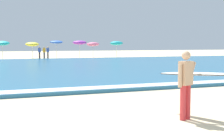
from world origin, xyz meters
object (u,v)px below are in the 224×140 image
Objects in this scene: beach_umbrella_7 at (93,44)px; beach_umbrella_3 at (2,43)px; beachgoer_near_row_mid at (39,52)px; surfer_with_board at (191,78)px; beach_umbrella_6 at (80,43)px; beach_umbrella_4 at (32,44)px; beachgoer_near_row_right at (48,52)px; beach_umbrella_5 at (56,42)px; beach_umbrella_8 at (116,43)px; beachgoer_near_row_left at (44,52)px.

beach_umbrella_3 is at bearing 179.89° from beach_umbrella_7.
beach_umbrella_3 is 4.74m from beachgoer_near_row_mid.
beach_umbrella_6 is (7.30, 36.38, 1.05)m from surfer_with_board.
beachgoer_near_row_right is (1.84, -1.06, -1.01)m from beach_umbrella_4.
surfer_with_board is 1.04× the size of beach_umbrella_5.
beach_umbrella_8 is at bearing 1.20° from beach_umbrella_6.
beach_umbrella_3 is 10.06m from beach_umbrella_6.
surfer_with_board is 1.58× the size of beachgoer_near_row_right.
beach_umbrella_6 is (6.30, -0.52, 0.22)m from beach_umbrella_4.
beach_umbrella_6 reaches higher than beach_umbrella_4.
beachgoer_near_row_left is at bearing -131.33° from beach_umbrella_5.
beach_umbrella_6 is 4.65m from beachgoer_near_row_right.
beach_umbrella_6 is at bearing -4.56° from beach_umbrella_5.
beach_umbrella_6 is (3.15, -0.25, -0.06)m from beach_umbrella_5.
beach_umbrella_3 is at bearing -179.93° from beach_umbrella_8.
beachgoer_near_row_right is (-4.45, -0.54, -1.24)m from beach_umbrella_6.
beach_umbrella_3 is 6.91m from beach_umbrella_5.
beach_umbrella_5 is 2.00m from beachgoer_near_row_right.
beachgoer_near_row_mid is at bearing -170.87° from beach_umbrella_7.
beach_umbrella_6 is at bearing 11.49° from beachgoer_near_row_mid.
beach_umbrella_3 is 0.98× the size of beach_umbrella_5.
beach_umbrella_6 reaches higher than beach_umbrella_7.
beach_umbrella_3 reaches higher than beachgoer_near_row_right.
surfer_with_board reaches higher than beachgoer_near_row_right.
beach_umbrella_5 reaches higher than beach_umbrella_4.
surfer_with_board is 37.12m from beach_umbrella_6.
surfer_with_board is at bearing -92.73° from beachgoer_near_row_mid.
surfer_with_board is at bearing -96.47° from beach_umbrella_5.
beach_umbrella_3 is 5.75m from beachgoer_near_row_right.
beach_umbrella_5 reaches higher than beachgoer_near_row_mid.
beach_umbrella_6 is 1.02× the size of beach_umbrella_8.
beach_umbrella_7 is at bearing -1.99° from beach_umbrella_5.
beach_umbrella_8 is (11.80, -0.40, 0.14)m from beach_umbrella_4.
beach_umbrella_4 is at bearing 178.04° from beach_umbrella_8.
beach_umbrella_3 is at bearing 179.45° from beach_umbrella_6.
surfer_with_board is 35.28m from beachgoer_near_row_mid.
beach_umbrella_8 is at bearing -1.96° from beach_umbrella_4.
surfer_with_board is 37.62m from beach_umbrella_7.
beach_umbrella_3 is at bearing 156.10° from beachgoer_near_row_left.
beach_umbrella_6 is at bearing 6.94° from beachgoer_near_row_right.
beach_umbrella_8 is (12.81, 36.50, 0.97)m from surfer_with_board.
beach_umbrella_4 is at bearing 176.92° from beach_umbrella_7.
beach_umbrella_3 is at bearing -173.60° from beach_umbrella_4.
beach_umbrella_7 is 1.37× the size of beachgoer_near_row_right.
beach_umbrella_6 is 1.09× the size of beach_umbrella_7.
beach_umbrella_6 reaches higher than surfer_with_board.
surfer_with_board is 36.59m from beach_umbrella_3.
surfer_with_board is 1.16× the size of beach_umbrella_7.
beach_umbrella_3 is 15.56m from beach_umbrella_8.
beach_umbrella_3 reaches higher than beachgoer_near_row_mid.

